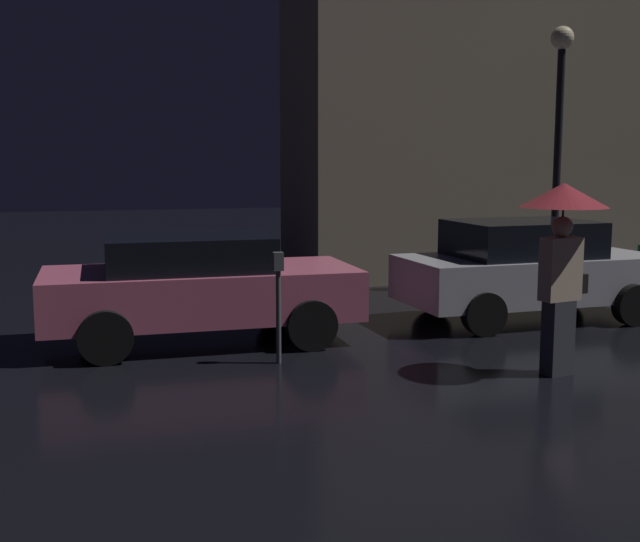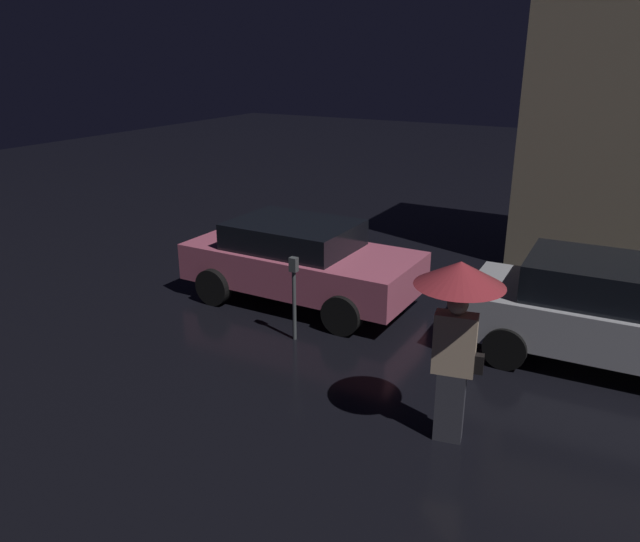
% 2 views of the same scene
% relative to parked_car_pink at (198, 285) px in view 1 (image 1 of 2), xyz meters
% --- Properties ---
extents(building_facade_left, '(8.90, 3.00, 6.15)m').
position_rel_parked_car_pink_xyz_m(building_facade_left, '(7.20, 5.22, 2.31)').
color(building_facade_left, gray).
rests_on(building_facade_left, ground).
extents(parked_car_pink, '(4.14, 2.05, 1.44)m').
position_rel_parked_car_pink_xyz_m(parked_car_pink, '(0.00, 0.00, 0.00)').
color(parked_car_pink, '#DB6684').
rests_on(parked_car_pink, ground).
extents(parked_car_silver, '(3.99, 1.96, 1.52)m').
position_rel_parked_car_pink_xyz_m(parked_car_silver, '(5.02, 0.10, 0.02)').
color(parked_car_silver, '#B7B7BF').
rests_on(parked_car_silver, ground).
extents(pedestrian_with_umbrella, '(0.99, 0.99, 2.18)m').
position_rel_parked_car_pink_xyz_m(pedestrian_with_umbrella, '(3.69, -2.82, 0.88)').
color(pedestrian_with_umbrella, '#383842').
rests_on(pedestrian_with_umbrella, ground).
extents(parking_meter, '(0.12, 0.10, 1.35)m').
position_rel_parked_car_pink_xyz_m(parking_meter, '(0.76, -1.45, 0.06)').
color(parking_meter, '#4C5154').
rests_on(parking_meter, ground).
extents(street_lamp_near, '(0.41, 0.41, 4.80)m').
position_rel_parked_car_pink_xyz_m(street_lamp_near, '(6.93, 2.38, 2.51)').
color(street_lamp_near, black).
rests_on(street_lamp_near, ground).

